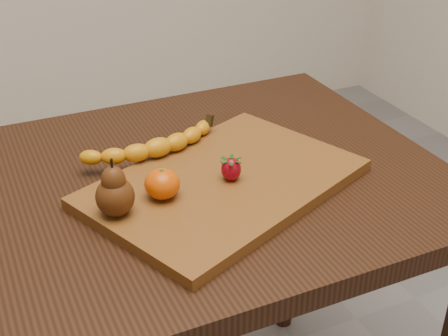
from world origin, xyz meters
name	(u,v)px	position (x,y,z in m)	size (l,w,h in m)	color
table	(165,229)	(0.00, 0.00, 0.66)	(1.00, 0.70, 0.76)	black
cutting_board	(224,183)	(0.09, -0.06, 0.77)	(0.45, 0.30, 0.02)	brown
banana	(158,148)	(0.01, 0.06, 0.80)	(0.23, 0.06, 0.04)	orange
pear	(114,187)	(-0.11, -0.09, 0.83)	(0.06, 0.06, 0.09)	#4D260C
mandarin	(162,184)	(-0.02, -0.08, 0.80)	(0.06, 0.06, 0.05)	#D14A02
strawberry	(231,168)	(0.10, -0.07, 0.80)	(0.03, 0.03, 0.04)	maroon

